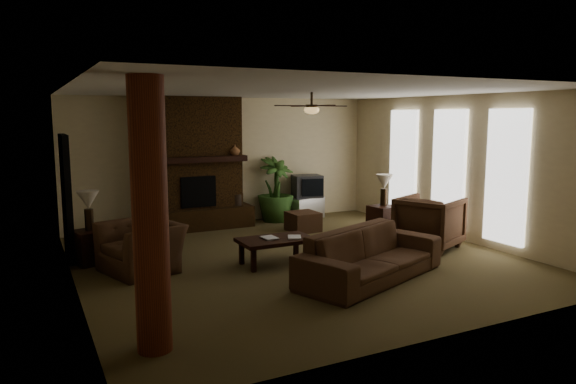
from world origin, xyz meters
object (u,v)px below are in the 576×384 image
lamp_right (384,184)px  tv_stand (305,208)px  ottoman (303,222)px  side_table_left (91,247)px  armchair_left (141,239)px  lamp_left (88,203)px  log_column (150,217)px  armchair_right (430,220)px  side_table_right (383,219)px  sofa (371,247)px  coffee_table (276,242)px  floor_vase (236,206)px  floor_plant (276,203)px

lamp_right → tv_stand: bearing=111.4°
ottoman → side_table_left: 4.32m
armchair_left → lamp_left: lamp_left is taller
log_column → ottoman: size_ratio=4.67×
armchair_right → side_table_right: (0.05, 1.46, -0.25)m
sofa → ottoman: bearing=57.7°
sofa → side_table_right: (2.11, 2.53, -0.22)m
sofa → side_table_left: size_ratio=4.60×
coffee_table → tv_stand: tv_stand is taller
log_column → tv_stand: size_ratio=3.29×
ottoman → floor_vase: floor_vase is taller
side_table_left → coffee_table: bearing=-27.6°
log_column → armchair_left: size_ratio=2.40×
floor_vase → lamp_left: size_ratio=1.18×
floor_plant → side_table_left: (-4.21, -1.81, -0.14)m
lamp_right → coffee_table: bearing=-158.3°
armchair_left → armchair_right: size_ratio=1.11×
sofa → side_table_left: sofa is taller
armchair_left → side_table_right: size_ratio=2.12×
log_column → ottoman: 6.07m
floor_plant → lamp_right: (1.55, -2.00, 0.59)m
side_table_left → lamp_left: size_ratio=0.85×
log_column → floor_vase: size_ratio=3.64×
tv_stand → lamp_right: bearing=-84.9°
tv_stand → side_table_right: 2.18m
side_table_right → lamp_right: lamp_right is taller
tv_stand → lamp_left: 5.34m
log_column → floor_vase: log_column is taller
log_column → tv_stand: (4.78, 5.55, -1.15)m
sofa → lamp_left: bearing=121.4°
lamp_left → side_table_right: size_ratio=1.18×
floor_plant → side_table_left: floor_plant is taller
armchair_left → coffee_table: armchair_left is taller
log_column → side_table_left: (-0.20, 3.74, -1.12)m
armchair_right → lamp_right: bearing=-27.5°
armchair_right → ottoman: 2.70m
armchair_right → side_table_left: 5.91m
floor_vase → floor_plant: floor_plant is taller
tv_stand → side_table_right: side_table_right is taller
coffee_table → side_table_right: side_table_right is taller
floor_plant → floor_vase: bearing=-180.0°
log_column → lamp_right: bearing=32.6°
armchair_left → sofa: bearing=38.4°
lamp_left → coffee_table: bearing=-27.9°
armchair_left → side_table_right: armchair_left is taller
side_table_left → side_table_right: same height
armchair_right → lamp_left: lamp_left is taller
side_table_right → ottoman: bearing=149.8°
sofa → side_table_right: bearing=29.2°
side_table_left → lamp_right: 5.81m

